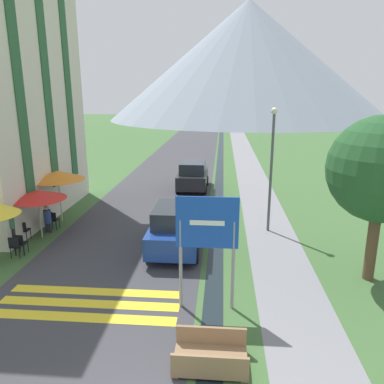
% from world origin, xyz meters
% --- Properties ---
extents(ground_plane, '(160.00, 160.00, 0.00)m').
position_xyz_m(ground_plane, '(0.00, 20.00, 0.00)').
color(ground_plane, '#3D6033').
extents(road, '(6.40, 60.00, 0.01)m').
position_xyz_m(road, '(-2.50, 30.00, 0.00)').
color(road, '#38383D').
rests_on(road, ground_plane).
extents(footpath, '(2.20, 60.00, 0.01)m').
position_xyz_m(footpath, '(3.60, 30.00, 0.00)').
color(footpath, slate).
rests_on(footpath, ground_plane).
extents(drainage_channel, '(0.60, 60.00, 0.00)m').
position_xyz_m(drainage_channel, '(1.20, 30.00, 0.00)').
color(drainage_channel, black).
rests_on(drainage_channel, ground_plane).
extents(crosswalk_marking, '(5.44, 1.84, 0.01)m').
position_xyz_m(crosswalk_marking, '(-2.50, 4.13, 0.01)').
color(crosswalk_marking, yellow).
rests_on(crosswalk_marking, ground_plane).
extents(mountain_distant, '(61.84, 61.84, 25.75)m').
position_xyz_m(mountain_distant, '(6.58, 83.99, 12.87)').
color(mountain_distant, gray).
rests_on(mountain_distant, ground_plane).
extents(road_sign, '(1.75, 0.11, 3.37)m').
position_xyz_m(road_sign, '(1.00, 4.24, 2.26)').
color(road_sign, gray).
rests_on(road_sign, ground_plane).
extents(footbridge, '(1.70, 1.10, 0.65)m').
position_xyz_m(footbridge, '(1.20, 1.83, 0.23)').
color(footbridge, '#846647').
rests_on(footbridge, ground_plane).
extents(parked_car_near, '(1.98, 4.00, 1.82)m').
position_xyz_m(parked_car_near, '(-0.40, 8.37, 0.91)').
color(parked_car_near, navy).
rests_on(parked_car_near, ground_plane).
extents(parked_car_far, '(1.91, 3.90, 1.82)m').
position_xyz_m(parked_car_far, '(-0.49, 17.95, 0.91)').
color(parked_car_far, black).
rests_on(parked_car_far, ground_plane).
extents(cafe_chair_far_right, '(0.40, 0.40, 0.85)m').
position_xyz_m(cafe_chair_far_right, '(-6.50, 10.19, 0.51)').
color(cafe_chair_far_right, black).
rests_on(cafe_chair_far_right, ground_plane).
extents(cafe_chair_near_right, '(0.40, 0.40, 0.85)m').
position_xyz_m(cafe_chair_near_right, '(-6.32, 7.30, 0.51)').
color(cafe_chair_near_right, black).
rests_on(cafe_chair_near_right, ground_plane).
extents(cafe_chair_far_left, '(0.40, 0.40, 0.85)m').
position_xyz_m(cafe_chair_far_left, '(-6.25, 10.06, 0.51)').
color(cafe_chair_far_left, black).
rests_on(cafe_chair_far_left, ground_plane).
extents(cafe_chair_near_left, '(0.40, 0.40, 0.85)m').
position_xyz_m(cafe_chair_near_left, '(-6.34, 7.03, 0.51)').
color(cafe_chair_near_left, black).
rests_on(cafe_chair_near_left, ground_plane).
extents(cafe_chair_middle, '(0.40, 0.40, 0.85)m').
position_xyz_m(cafe_chair_middle, '(-6.94, 8.69, 0.51)').
color(cafe_chair_middle, black).
rests_on(cafe_chair_middle, ground_plane).
extents(cafe_umbrella_middle_red, '(2.35, 2.35, 2.11)m').
position_xyz_m(cafe_umbrella_middle_red, '(-6.34, 9.11, 1.92)').
color(cafe_umbrella_middle_red, '#B7B2A8').
rests_on(cafe_umbrella_middle_red, ground_plane).
extents(cafe_umbrella_rear_orange, '(2.49, 2.49, 2.51)m').
position_xyz_m(cafe_umbrella_rear_orange, '(-6.39, 11.28, 2.28)').
color(cafe_umbrella_rear_orange, '#B7B2A8').
rests_on(cafe_umbrella_rear_orange, ground_plane).
extents(person_standing_terrace, '(0.32, 0.32, 1.66)m').
position_xyz_m(person_standing_terrace, '(-6.93, 7.82, 0.96)').
color(person_standing_terrace, '#282833').
rests_on(person_standing_terrace, ground_plane).
extents(person_seated_far, '(0.32, 0.32, 1.27)m').
position_xyz_m(person_seated_far, '(-6.32, 9.69, 0.70)').
color(person_seated_far, '#282833').
rests_on(person_seated_far, ground_plane).
extents(streetlamp, '(0.28, 0.28, 5.48)m').
position_xyz_m(streetlamp, '(3.52, 10.76, 3.23)').
color(streetlamp, '#515156').
rests_on(streetlamp, ground_plane).
extents(tree_by_path, '(3.39, 3.39, 5.47)m').
position_xyz_m(tree_by_path, '(6.37, 6.44, 3.75)').
color(tree_by_path, brown).
rests_on(tree_by_path, ground_plane).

